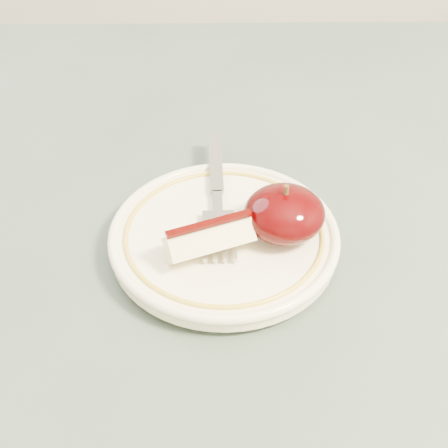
{
  "coord_description": "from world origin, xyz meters",
  "views": [
    {
      "loc": [
        0.05,
        -0.39,
        1.12
      ],
      "look_at": [
        0.06,
        -0.0,
        0.78
      ],
      "focal_mm": 50.0,
      "sensor_mm": 36.0,
      "label": 1
    }
  ],
  "objects_px": {
    "table": "(163,313)",
    "fork": "(217,193)",
    "apple_half": "(284,214)",
    "plate": "(224,236)"
  },
  "relations": [
    {
      "from": "fork",
      "to": "table",
      "type": "bearing_deg",
      "value": 128.23
    },
    {
      "from": "plate",
      "to": "fork",
      "type": "distance_m",
      "value": 0.05
    },
    {
      "from": "table",
      "to": "fork",
      "type": "distance_m",
      "value": 0.13
    },
    {
      "from": "fork",
      "to": "plate",
      "type": "bearing_deg",
      "value": -174.62
    },
    {
      "from": "fork",
      "to": "apple_half",
      "type": "bearing_deg",
      "value": -131.69
    },
    {
      "from": "table",
      "to": "apple_half",
      "type": "distance_m",
      "value": 0.17
    },
    {
      "from": "plate",
      "to": "apple_half",
      "type": "bearing_deg",
      "value": 0.05
    },
    {
      "from": "table",
      "to": "fork",
      "type": "height_order",
      "value": "fork"
    },
    {
      "from": "apple_half",
      "to": "fork",
      "type": "xyz_separation_m",
      "value": [
        -0.05,
        0.05,
        -0.02
      ]
    },
    {
      "from": "table",
      "to": "apple_half",
      "type": "bearing_deg",
      "value": -1.61
    }
  ]
}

